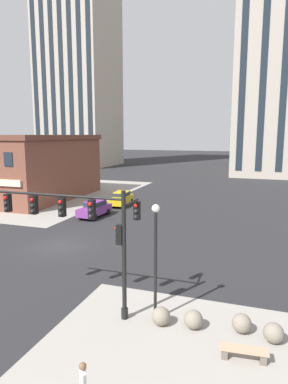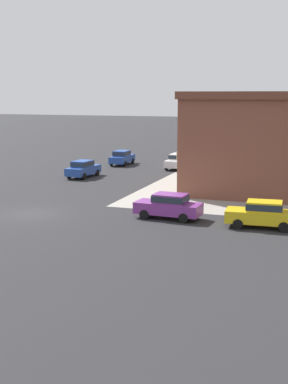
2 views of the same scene
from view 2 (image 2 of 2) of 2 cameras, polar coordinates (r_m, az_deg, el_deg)
ground_plane at (r=37.55m, az=-12.17°, el=-2.32°), size 320.00×320.00×0.00m
car_main_northbound_near at (r=33.57m, az=12.67°, el=-2.25°), size 2.11×4.50×1.68m
car_main_northbound_far at (r=35.19m, az=2.70°, el=-1.42°), size 2.10×4.50×1.68m
car_main_southbound_near at (r=62.24m, az=-2.39°, el=3.79°), size 4.44×1.98×1.68m
car_cross_eastbound at (r=53.12m, az=-6.59°, el=2.57°), size 4.50×2.10×1.68m
car_cross_westbound at (r=58.92m, az=3.66°, el=3.40°), size 4.47×2.03×1.68m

